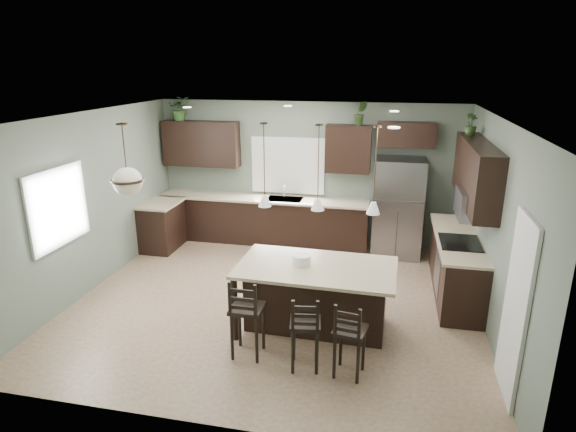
{
  "coord_description": "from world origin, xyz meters",
  "views": [
    {
      "loc": [
        1.57,
        -6.49,
        3.49
      ],
      "look_at": [
        0.1,
        0.4,
        1.25
      ],
      "focal_mm": 30.0,
      "sensor_mm": 36.0,
      "label": 1
    }
  ],
  "objects_px": {
    "bar_stool_right": "(350,338)",
    "kitchen_island": "(316,298)",
    "plant_back_left": "(180,109)",
    "bar_stool_left": "(248,317)",
    "bar_stool_center": "(305,331)",
    "serving_dish": "(302,260)",
    "refrigerator": "(398,208)"
  },
  "relations": [
    {
      "from": "bar_stool_center",
      "to": "plant_back_left",
      "type": "xyz_separation_m",
      "value": [
        -3.28,
        4.13,
        2.15
      ]
    },
    {
      "from": "bar_stool_right",
      "to": "kitchen_island",
      "type": "bearing_deg",
      "value": 129.07
    },
    {
      "from": "bar_stool_center",
      "to": "serving_dish",
      "type": "bearing_deg",
      "value": 94.34
    },
    {
      "from": "kitchen_island",
      "to": "plant_back_left",
      "type": "relative_size",
      "value": 4.42
    },
    {
      "from": "refrigerator",
      "to": "serving_dish",
      "type": "distance_m",
      "value": 3.25
    },
    {
      "from": "refrigerator",
      "to": "bar_stool_right",
      "type": "height_order",
      "value": "refrigerator"
    },
    {
      "from": "serving_dish",
      "to": "plant_back_left",
      "type": "xyz_separation_m",
      "value": [
        -3.06,
        3.21,
        1.64
      ]
    },
    {
      "from": "serving_dish",
      "to": "bar_stool_left",
      "type": "xyz_separation_m",
      "value": [
        -0.52,
        -0.81,
        -0.47
      ]
    },
    {
      "from": "refrigerator",
      "to": "bar_stool_right",
      "type": "relative_size",
      "value": 1.93
    },
    {
      "from": "bar_stool_center",
      "to": "plant_back_left",
      "type": "distance_m",
      "value": 5.7
    },
    {
      "from": "serving_dish",
      "to": "bar_stool_right",
      "type": "distance_m",
      "value": 1.31
    },
    {
      "from": "kitchen_island",
      "to": "bar_stool_center",
      "type": "distance_m",
      "value": 0.91
    },
    {
      "from": "refrigerator",
      "to": "bar_stool_right",
      "type": "bearing_deg",
      "value": -97.65
    },
    {
      "from": "bar_stool_right",
      "to": "plant_back_left",
      "type": "distance_m",
      "value": 6.04
    },
    {
      "from": "kitchen_island",
      "to": "bar_stool_right",
      "type": "distance_m",
      "value": 1.09
    },
    {
      "from": "plant_back_left",
      "to": "bar_stool_center",
      "type": "bearing_deg",
      "value": -51.59
    },
    {
      "from": "kitchen_island",
      "to": "bar_stool_center",
      "type": "xyz_separation_m",
      "value": [
        0.02,
        -0.91,
        0.02
      ]
    },
    {
      "from": "refrigerator",
      "to": "bar_stool_left",
      "type": "distance_m",
      "value": 4.21
    },
    {
      "from": "bar_stool_right",
      "to": "plant_back_left",
      "type": "height_order",
      "value": "plant_back_left"
    },
    {
      "from": "plant_back_left",
      "to": "refrigerator",
      "type": "bearing_deg",
      "value": -3.02
    },
    {
      "from": "bar_stool_left",
      "to": "plant_back_left",
      "type": "relative_size",
      "value": 2.23
    },
    {
      "from": "refrigerator",
      "to": "serving_dish",
      "type": "height_order",
      "value": "refrigerator"
    },
    {
      "from": "kitchen_island",
      "to": "serving_dish",
      "type": "xyz_separation_m",
      "value": [
        -0.2,
        0.01,
        0.53
      ]
    },
    {
      "from": "serving_dish",
      "to": "bar_stool_right",
      "type": "xyz_separation_m",
      "value": [
        0.74,
        -0.95,
        -0.52
      ]
    },
    {
      "from": "refrigerator",
      "to": "kitchen_island",
      "type": "distance_m",
      "value": 3.21
    },
    {
      "from": "refrigerator",
      "to": "plant_back_left",
      "type": "distance_m",
      "value": 4.66
    },
    {
      "from": "bar_stool_left",
      "to": "bar_stool_center",
      "type": "distance_m",
      "value": 0.75
    },
    {
      "from": "refrigerator",
      "to": "plant_back_left",
      "type": "height_order",
      "value": "plant_back_left"
    },
    {
      "from": "serving_dish",
      "to": "plant_back_left",
      "type": "relative_size",
      "value": 0.51
    },
    {
      "from": "bar_stool_center",
      "to": "bar_stool_right",
      "type": "height_order",
      "value": "bar_stool_center"
    },
    {
      "from": "bar_stool_right",
      "to": "plant_back_left",
      "type": "bearing_deg",
      "value": 141.65
    },
    {
      "from": "bar_stool_left",
      "to": "bar_stool_right",
      "type": "height_order",
      "value": "bar_stool_left"
    }
  ]
}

